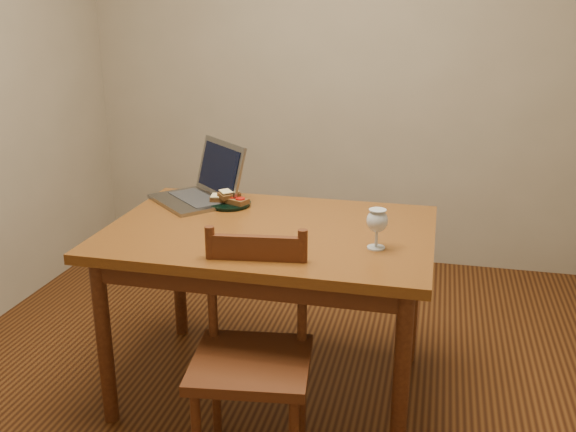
% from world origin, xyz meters
% --- Properties ---
extents(floor, '(3.20, 3.20, 0.02)m').
position_xyz_m(floor, '(0.00, 0.00, -0.01)').
color(floor, black).
rests_on(floor, ground).
extents(back_wall, '(3.20, 0.02, 2.60)m').
position_xyz_m(back_wall, '(0.00, 1.61, 1.30)').
color(back_wall, gray).
rests_on(back_wall, floor).
extents(table, '(1.30, 0.90, 0.74)m').
position_xyz_m(table, '(-0.01, -0.02, 0.65)').
color(table, '#4B210C').
rests_on(table, floor).
extents(chair, '(0.45, 0.44, 0.43)m').
position_xyz_m(chair, '(0.05, -0.48, 0.47)').
color(chair, '#38170B').
rests_on(chair, floor).
extents(plate, '(0.20, 0.20, 0.02)m').
position_xyz_m(plate, '(-0.27, 0.23, 0.75)').
color(plate, black).
rests_on(plate, table).
extents(sandwich_cheese, '(0.11, 0.08, 0.03)m').
position_xyz_m(sandwich_cheese, '(-0.30, 0.24, 0.77)').
color(sandwich_cheese, '#381E0C').
rests_on(sandwich_cheese, plate).
extents(sandwich_tomato, '(0.12, 0.10, 0.03)m').
position_xyz_m(sandwich_tomato, '(-0.23, 0.22, 0.77)').
color(sandwich_tomato, '#381E0C').
rests_on(sandwich_tomato, plate).
extents(sandwich_top, '(0.10, 0.11, 0.03)m').
position_xyz_m(sandwich_top, '(-0.27, 0.24, 0.79)').
color(sandwich_top, '#381E0C').
rests_on(sandwich_top, plate).
extents(milk_glass, '(0.08, 0.08, 0.15)m').
position_xyz_m(milk_glass, '(0.43, -0.14, 0.82)').
color(milk_glass, white).
rests_on(milk_glass, table).
extents(laptop, '(0.49, 0.49, 0.26)m').
position_xyz_m(laptop, '(-0.40, 0.29, 0.81)').
color(laptop, slate).
rests_on(laptop, table).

